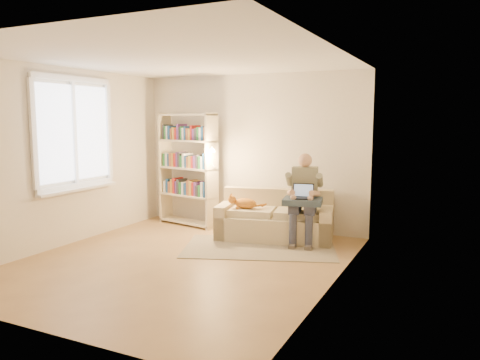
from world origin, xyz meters
The scene contains 14 objects.
floor centered at (0.00, 0.00, 0.00)m, with size 4.50×4.50×0.00m, color olive.
ceiling centered at (0.00, 0.00, 2.60)m, with size 4.00×4.50×0.02m, color white.
wall_left centered at (-2.00, 0.00, 1.30)m, with size 0.02×4.50×2.60m, color silver.
wall_right centered at (2.00, 0.00, 1.30)m, with size 0.02×4.50×2.60m, color silver.
wall_back centered at (0.00, 2.25, 1.30)m, with size 4.00×0.02×2.60m, color silver.
wall_front centered at (0.00, -2.25, 1.30)m, with size 4.00×0.02×2.60m, color silver.
window centered at (-1.95, 0.20, 1.38)m, with size 0.12×1.52×1.69m.
sofa centered at (0.66, 1.67, 0.27)m, with size 1.89×1.14×0.75m.
person centered at (1.13, 1.63, 0.75)m, with size 0.49×0.67×1.34m.
cat centered at (0.27, 1.47, 0.56)m, with size 0.53×0.27×0.20m.
blanket centered at (1.14, 1.49, 0.66)m, with size 0.56×0.46×0.09m, color #293948.
laptop centered at (1.14, 1.50, 0.75)m, with size 0.35×0.31×0.27m.
bookshelf centered at (-1.07, 1.90, 1.08)m, with size 1.28×0.61×1.96m.
rug centered at (0.66, 1.06, 0.01)m, with size 2.15×1.27×0.01m, color gray.
Camera 1 is at (3.26, -5.01, 1.85)m, focal length 35.00 mm.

